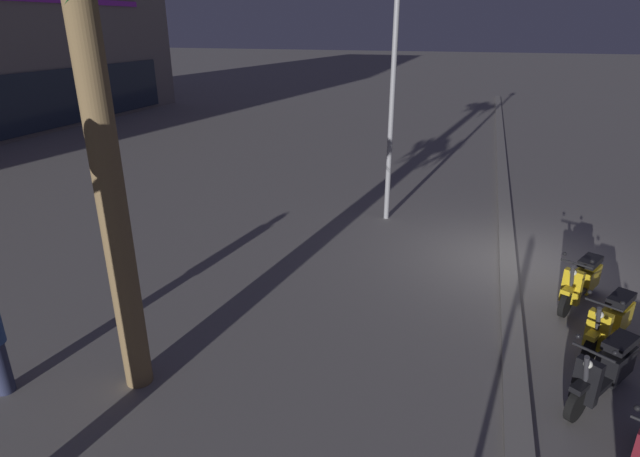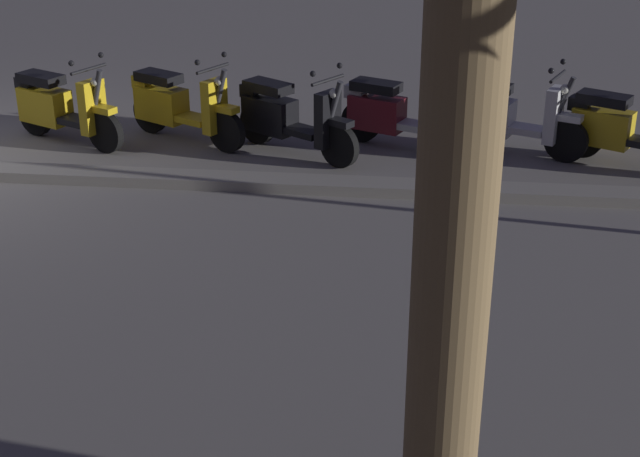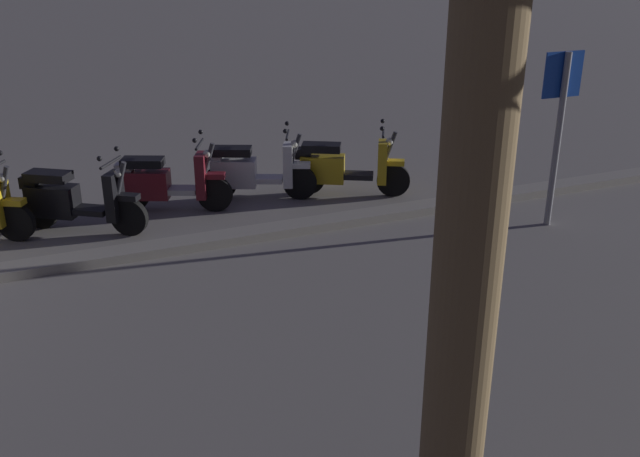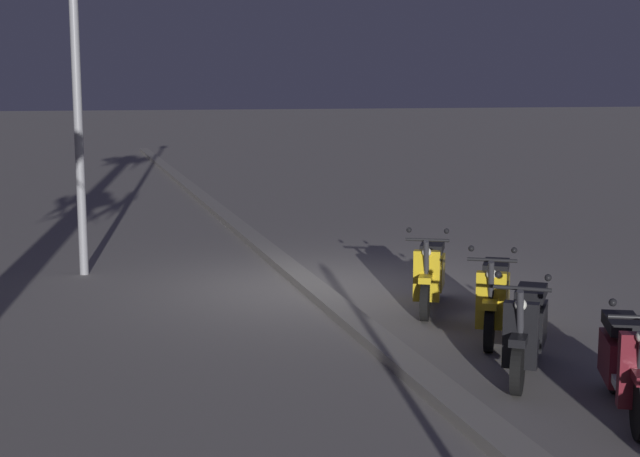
% 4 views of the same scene
% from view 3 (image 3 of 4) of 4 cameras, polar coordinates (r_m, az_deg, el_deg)
% --- Properties ---
extents(scooter_yellow_mid_rear, '(1.68, 1.00, 1.17)m').
position_cam_3_polar(scooter_yellow_mid_rear, '(11.04, 1.75, 5.00)').
color(scooter_yellow_mid_rear, black).
rests_on(scooter_yellow_mid_rear, ground).
extents(scooter_white_far_back, '(1.66, 0.88, 1.17)m').
position_cam_3_polar(scooter_white_far_back, '(10.89, -5.62, 4.66)').
color(scooter_white_far_back, black).
rests_on(scooter_white_far_back, ground).
extents(scooter_maroon_mid_front, '(1.64, 0.88, 1.17)m').
position_cam_3_polar(scooter_maroon_mid_front, '(10.59, -12.56, 3.69)').
color(scooter_maroon_mid_front, black).
rests_on(scooter_maroon_mid_front, ground).
extents(scooter_black_tail_end, '(1.59, 1.12, 1.17)m').
position_cam_3_polar(scooter_black_tail_end, '(10.16, -19.46, 2.20)').
color(scooter_black_tail_end, black).
rests_on(scooter_black_tail_end, ground).
extents(crossing_sign, '(0.60, 0.12, 2.40)m').
position_cam_3_polar(crossing_sign, '(10.06, 18.85, 8.36)').
color(crossing_sign, '#939399').
rests_on(crossing_sign, ground).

